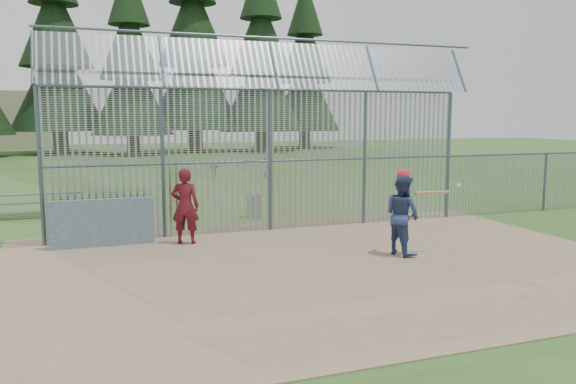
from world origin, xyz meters
name	(u,v)px	position (x,y,z in m)	size (l,w,h in m)	color
ground	(317,259)	(0.00, 0.00, 0.00)	(120.00, 120.00, 0.00)	#2D511E
dirt_infield	(326,264)	(0.00, -0.50, 0.01)	(14.00, 10.00, 0.02)	#756047
dugout_wall	(103,223)	(-4.60, 2.90, 0.62)	(2.50, 0.12, 1.20)	#38566B
batter	(402,215)	(2.01, -0.34, 0.96)	(0.92, 0.71, 1.89)	navy
onlooker	(185,206)	(-2.59, 2.53, 0.99)	(0.71, 0.46, 1.94)	maroon
bg_kid_standing	(269,163)	(4.37, 17.14, 0.80)	(0.78, 0.51, 1.59)	slate
bg_kid_seated	(214,169)	(1.48, 17.71, 0.48)	(0.57, 0.24, 0.97)	slate
batting_gear	(408,178)	(2.13, -0.36, 1.83)	(1.72, 0.40, 0.60)	red
trash_can	(254,206)	(0.14, 5.61, 0.38)	(0.56, 0.56, 0.82)	gray
bleacher	(37,204)	(-6.50, 8.24, 0.41)	(3.00, 0.95, 0.72)	gray
backstop_fence	(330,147)	(1.81, 3.43, 2.36)	(20.09, 0.81, 5.30)	#47566B
conifer_row	(160,32)	(1.93, 41.51, 10.83)	(38.48, 12.26, 20.20)	#332319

